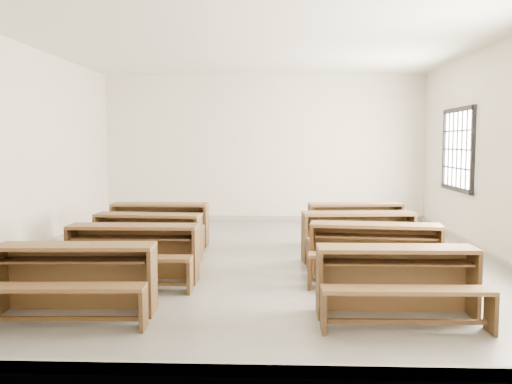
{
  "coord_description": "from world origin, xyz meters",
  "views": [
    {
      "loc": [
        0.34,
        -8.3,
        1.73
      ],
      "look_at": [
        0.0,
        0.0,
        1.0
      ],
      "focal_mm": 40.0,
      "sensor_mm": 36.0,
      "label": 1
    }
  ],
  "objects_px": {
    "desk_set_1": "(132,249)",
    "desk_set_5": "(375,248)",
    "desk_set_4": "(397,277)",
    "desk_set_6": "(359,233)",
    "desk_set_0": "(74,275)",
    "desk_set_3": "(159,221)",
    "desk_set_7": "(356,221)",
    "desk_set_2": "(147,234)"
  },
  "relations": [
    {
      "from": "desk_set_1",
      "to": "desk_set_5",
      "type": "bearing_deg",
      "value": 2.95
    },
    {
      "from": "desk_set_4",
      "to": "desk_set_6",
      "type": "xyz_separation_m",
      "value": [
        -0.01,
        2.62,
        0.01
      ]
    },
    {
      "from": "desk_set_0",
      "to": "desk_set_4",
      "type": "bearing_deg",
      "value": -1.71
    },
    {
      "from": "desk_set_3",
      "to": "desk_set_1",
      "type": "bearing_deg",
      "value": -85.66
    },
    {
      "from": "desk_set_1",
      "to": "desk_set_6",
      "type": "bearing_deg",
      "value": 23.93
    },
    {
      "from": "desk_set_3",
      "to": "desk_set_7",
      "type": "bearing_deg",
      "value": 4.68
    },
    {
      "from": "desk_set_2",
      "to": "desk_set_5",
      "type": "relative_size",
      "value": 0.95
    },
    {
      "from": "desk_set_1",
      "to": "desk_set_6",
      "type": "height_order",
      "value": "desk_set_6"
    },
    {
      "from": "desk_set_0",
      "to": "desk_set_6",
      "type": "bearing_deg",
      "value": 37.38
    },
    {
      "from": "desk_set_2",
      "to": "desk_set_1",
      "type": "bearing_deg",
      "value": -80.41
    },
    {
      "from": "desk_set_0",
      "to": "desk_set_2",
      "type": "distance_m",
      "value": 2.59
    },
    {
      "from": "desk_set_6",
      "to": "desk_set_7",
      "type": "xyz_separation_m",
      "value": [
        0.14,
        1.39,
        -0.01
      ]
    },
    {
      "from": "desk_set_2",
      "to": "desk_set_6",
      "type": "height_order",
      "value": "desk_set_6"
    },
    {
      "from": "desk_set_3",
      "to": "desk_set_6",
      "type": "bearing_deg",
      "value": -19.78
    },
    {
      "from": "desk_set_2",
      "to": "desk_set_4",
      "type": "xyz_separation_m",
      "value": [
        3.07,
        -2.54,
        0.0
      ]
    },
    {
      "from": "desk_set_0",
      "to": "desk_set_7",
      "type": "height_order",
      "value": "desk_set_0"
    },
    {
      "from": "desk_set_3",
      "to": "desk_set_4",
      "type": "xyz_separation_m",
      "value": [
        3.15,
        -3.75,
        -0.01
      ]
    },
    {
      "from": "desk_set_0",
      "to": "desk_set_2",
      "type": "xyz_separation_m",
      "value": [
        0.13,
        2.59,
        -0.01
      ]
    },
    {
      "from": "desk_set_3",
      "to": "desk_set_4",
      "type": "bearing_deg",
      "value": -49.97
    },
    {
      "from": "desk_set_1",
      "to": "desk_set_4",
      "type": "xyz_separation_m",
      "value": [
        2.96,
        -1.28,
        -0.01
      ]
    },
    {
      "from": "desk_set_1",
      "to": "desk_set_0",
      "type": "bearing_deg",
      "value": -100.59
    },
    {
      "from": "desk_set_1",
      "to": "desk_set_6",
      "type": "distance_m",
      "value": 3.24
    },
    {
      "from": "desk_set_5",
      "to": "desk_set_7",
      "type": "distance_m",
      "value": 2.55
    },
    {
      "from": "desk_set_0",
      "to": "desk_set_4",
      "type": "relative_size",
      "value": 1.03
    },
    {
      "from": "desk_set_0",
      "to": "desk_set_6",
      "type": "height_order",
      "value": "desk_set_6"
    },
    {
      "from": "desk_set_1",
      "to": "desk_set_7",
      "type": "height_order",
      "value": "desk_set_1"
    },
    {
      "from": "desk_set_3",
      "to": "desk_set_5",
      "type": "height_order",
      "value": "desk_set_5"
    },
    {
      "from": "desk_set_5",
      "to": "desk_set_7",
      "type": "relative_size",
      "value": 1.03
    },
    {
      "from": "desk_set_0",
      "to": "desk_set_2",
      "type": "bearing_deg",
      "value": 84.58
    },
    {
      "from": "desk_set_0",
      "to": "desk_set_1",
      "type": "xyz_separation_m",
      "value": [
        0.24,
        1.33,
        0.0
      ]
    },
    {
      "from": "desk_set_4",
      "to": "desk_set_5",
      "type": "relative_size",
      "value": 0.93
    },
    {
      "from": "desk_set_0",
      "to": "desk_set_5",
      "type": "relative_size",
      "value": 0.96
    },
    {
      "from": "desk_set_5",
      "to": "desk_set_4",
      "type": "bearing_deg",
      "value": -84.86
    },
    {
      "from": "desk_set_3",
      "to": "desk_set_2",
      "type": "bearing_deg",
      "value": -86.33
    },
    {
      "from": "desk_set_1",
      "to": "desk_set_7",
      "type": "relative_size",
      "value": 0.97
    },
    {
      "from": "desk_set_2",
      "to": "desk_set_4",
      "type": "relative_size",
      "value": 1.02
    },
    {
      "from": "desk_set_4",
      "to": "desk_set_5",
      "type": "xyz_separation_m",
      "value": [
        0.03,
        1.46,
        0.01
      ]
    },
    {
      "from": "desk_set_4",
      "to": "desk_set_2",
      "type": "bearing_deg",
      "value": 139.55
    },
    {
      "from": "desk_set_1",
      "to": "desk_set_7",
      "type": "xyz_separation_m",
      "value": [
        3.09,
        2.73,
        -0.01
      ]
    },
    {
      "from": "desk_set_2",
      "to": "desk_set_7",
      "type": "height_order",
      "value": "desk_set_7"
    },
    {
      "from": "desk_set_7",
      "to": "desk_set_6",
      "type": "bearing_deg",
      "value": -102.29
    },
    {
      "from": "desk_set_2",
      "to": "desk_set_5",
      "type": "height_order",
      "value": "desk_set_5"
    }
  ]
}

